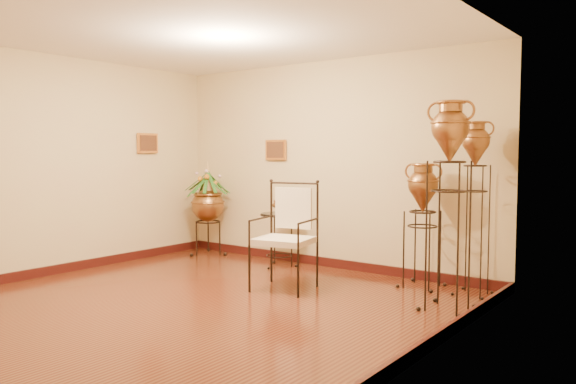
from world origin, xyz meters
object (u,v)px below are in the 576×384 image
Objects in this scene: amphora_mid at (449,204)px; armchair at (284,236)px; amphora_tall at (474,206)px; planter_urn at (208,201)px; side_table at (279,239)px.

armchair is at bearing -170.06° from amphora_mid.
planter_urn is at bearing 180.00° from amphora_tall.
planter_urn is (-4.08, 0.00, -0.16)m from amphora_tall.
amphora_tall is 1.57× the size of armchair.
planter_urn reaches higher than side_table.
amphora_mid reaches higher than side_table.
amphora_tall reaches higher than armchair.
amphora_tall is 2.07× the size of side_table.
amphora_tall is 1.31× the size of planter_urn.
amphora_mid is 2.25× the size of side_table.
armchair reaches higher than side_table.
amphora_tall is at bearing 18.32° from armchair.
amphora_tall is 4.08m from planter_urn.
side_table is at bearing -178.52° from amphora_tall.
amphora_mid is at bearing -90.00° from amphora_tall.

